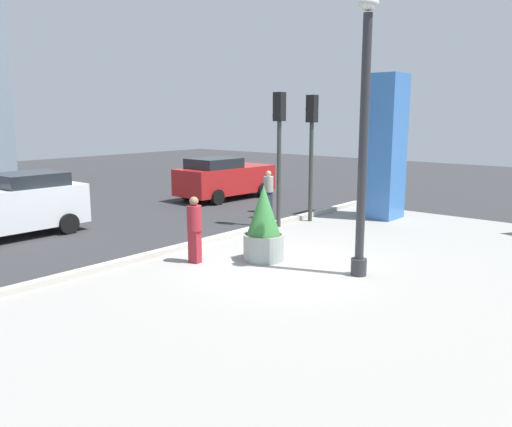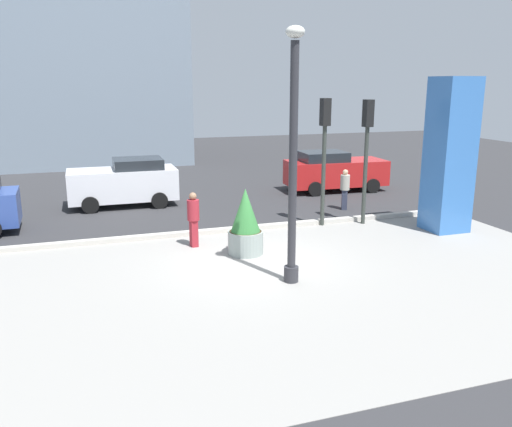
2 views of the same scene
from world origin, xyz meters
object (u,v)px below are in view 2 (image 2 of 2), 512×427
lamp_post (293,164)px  pedestrian_on_sidewalk (193,217)px  car_curb_east (125,182)px  traffic_light_far_side (324,141)px  car_far_lane (334,171)px  art_pillar_blue (449,156)px  traffic_light_corner (367,141)px  potted_plant_by_pillar (245,225)px  pedestrian_crossing (345,187)px

lamp_post → pedestrian_on_sidewalk: 4.48m
lamp_post → car_curb_east: (-3.14, 9.95, -1.99)m
traffic_light_far_side → car_far_lane: size_ratio=0.95×
art_pillar_blue → pedestrian_on_sidewalk: bearing=174.5°
lamp_post → car_curb_east: size_ratio=1.43×
car_curb_east → pedestrian_on_sidewalk: 6.48m
lamp_post → traffic_light_corner: size_ratio=1.42×
lamp_post → art_pillar_blue: 7.25m
car_far_lane → traffic_light_far_side: bearing=-120.3°
traffic_light_far_side → traffic_light_corner: bearing=-9.9°
car_far_lane → art_pillar_blue: bearing=-86.4°
car_far_lane → car_curb_east: bearing=-179.2°
art_pillar_blue → traffic_light_corner: art_pillar_blue is taller
traffic_light_far_side → car_curb_east: traffic_light_far_side is taller
traffic_light_corner → pedestrian_on_sidewalk: (-6.18, -0.77, -1.97)m
lamp_post → potted_plant_by_pillar: lamp_post is taller
lamp_post → pedestrian_crossing: bearing=53.2°
car_far_lane → potted_plant_by_pillar: bearing=-131.0°
car_curb_east → traffic_light_corner: bearing=-35.9°
traffic_light_far_side → pedestrian_on_sidewalk: bearing=-167.8°
potted_plant_by_pillar → car_far_lane: bearing=49.0°
potted_plant_by_pillar → lamp_post: bearing=-80.5°
car_curb_east → pedestrian_on_sidewalk: car_curb_east is taller
lamp_post → pedestrian_on_sidewalk: lamp_post is taller
car_far_lane → car_curb_east: 9.35m
traffic_light_far_side → pedestrian_on_sidewalk: traffic_light_far_side is taller
art_pillar_blue → pedestrian_on_sidewalk: size_ratio=3.00×
art_pillar_blue → car_far_lane: bearing=93.6°
traffic_light_corner → art_pillar_blue: bearing=-36.2°
lamp_post → potted_plant_by_pillar: 3.25m
pedestrian_on_sidewalk → car_curb_east: bearing=103.1°
car_far_lane → pedestrian_crossing: 3.75m
art_pillar_blue → pedestrian_crossing: bearing=115.3°
art_pillar_blue → car_curb_east: size_ratio=1.19×
potted_plant_by_pillar → traffic_light_corner: traffic_light_corner is taller
potted_plant_by_pillar → art_pillar_blue: bearing=2.9°
traffic_light_corner → traffic_light_far_side: 1.48m
art_pillar_blue → car_far_lane: (-0.46, 7.24, -1.59)m
art_pillar_blue → traffic_light_far_side: 4.07m
potted_plant_by_pillar → pedestrian_on_sidewalk: bearing=137.3°
lamp_post → pedestrian_on_sidewalk: (-1.67, 3.64, -2.02)m
car_far_lane → car_curb_east: (-9.34, -0.13, 0.04)m
traffic_light_corner → pedestrian_crossing: bearing=79.6°
potted_plant_by_pillar → pedestrian_on_sidewalk: (-1.26, 1.17, 0.06)m
potted_plant_by_pillar → traffic_light_far_side: 4.58m
lamp_post → traffic_light_corner: 6.30m
potted_plant_by_pillar → traffic_light_corner: bearing=21.5°
potted_plant_by_pillar → car_curb_east: potted_plant_by_pillar is taller
lamp_post → car_curb_east: bearing=107.5°
art_pillar_blue → potted_plant_by_pillar: size_ratio=2.61×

